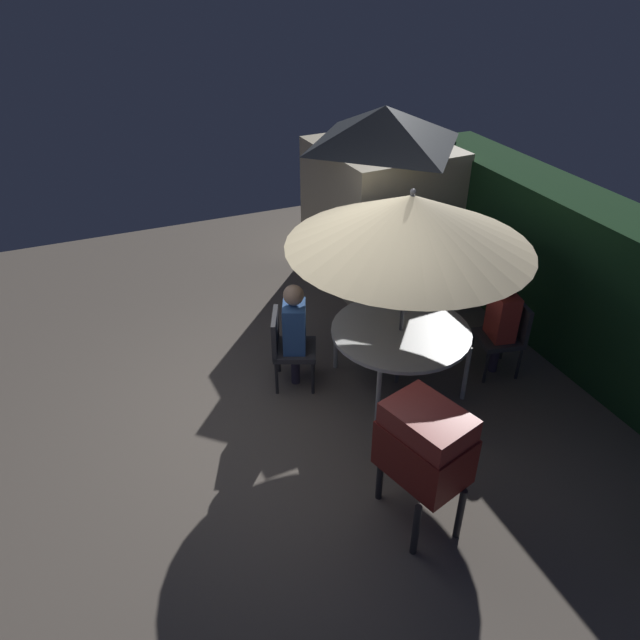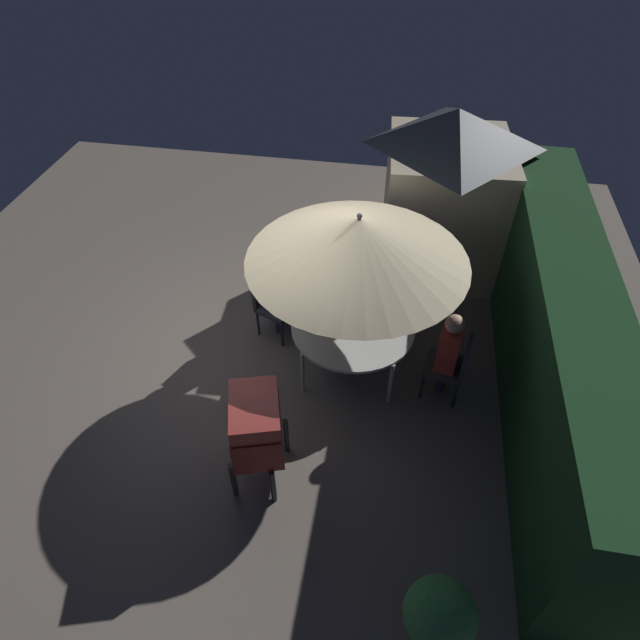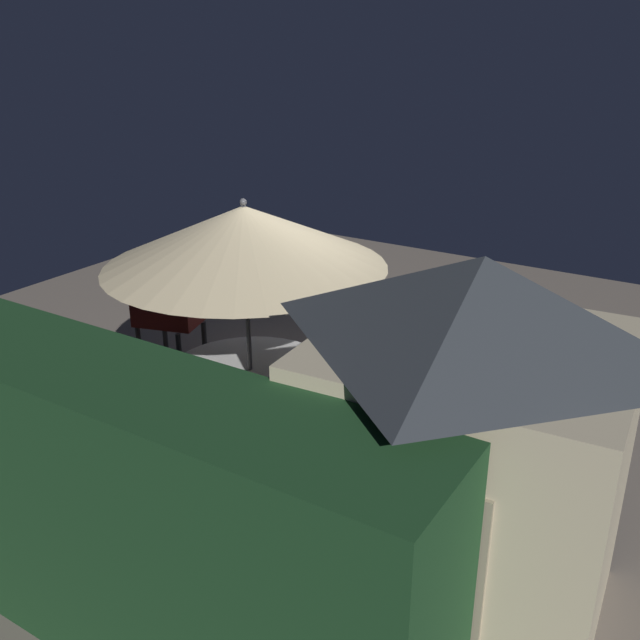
{
  "view_description": "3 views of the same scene",
  "coord_description": "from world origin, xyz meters",
  "px_view_note": "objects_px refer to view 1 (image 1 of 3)",
  "views": [
    {
      "loc": [
        4.56,
        -1.66,
        4.26
      ],
      "look_at": [
        -0.31,
        0.37,
        0.89
      ],
      "focal_mm": 33.39,
      "sensor_mm": 36.0,
      "label": 1
    },
    {
      "loc": [
        4.68,
        1.62,
        5.31
      ],
      "look_at": [
        0.17,
        0.84,
        0.95
      ],
      "focal_mm": 30.33,
      "sensor_mm": 36.0,
      "label": 2
    },
    {
      "loc": [
        -3.74,
        5.88,
        3.6
      ],
      "look_at": [
        -0.2,
        0.25,
        0.91
      ],
      "focal_mm": 40.06,
      "sensor_mm": 36.0,
      "label": 3
    }
  ],
  "objects_px": {
    "patio_table": "(401,333)",
    "person_in_blue": "(294,325)",
    "chair_near_shed": "(506,332)",
    "person_in_red": "(503,314)",
    "garden_shed": "(381,194)",
    "chair_far_side": "(287,345)",
    "bbq_grill": "(425,445)",
    "patio_umbrella": "(411,221)"
  },
  "relations": [
    {
      "from": "garden_shed",
      "to": "person_in_blue",
      "type": "relative_size",
      "value": 1.95
    },
    {
      "from": "patio_table",
      "to": "chair_far_side",
      "type": "xyz_separation_m",
      "value": [
        -0.48,
        -1.14,
        -0.16
      ]
    },
    {
      "from": "garden_shed",
      "to": "chair_far_side",
      "type": "distance_m",
      "value": 3.02
    },
    {
      "from": "garden_shed",
      "to": "patio_table",
      "type": "bearing_deg",
      "value": -22.34
    },
    {
      "from": "bbq_grill",
      "to": "chair_far_side",
      "type": "relative_size",
      "value": 1.33
    },
    {
      "from": "patio_umbrella",
      "to": "bbq_grill",
      "type": "height_order",
      "value": "patio_umbrella"
    },
    {
      "from": "patio_table",
      "to": "chair_far_side",
      "type": "bearing_deg",
      "value": -112.84
    },
    {
      "from": "patio_umbrella",
      "to": "chair_near_shed",
      "type": "xyz_separation_m",
      "value": [
        0.25,
        1.23,
        -1.46
      ]
    },
    {
      "from": "bbq_grill",
      "to": "chair_near_shed",
      "type": "xyz_separation_m",
      "value": [
        -1.47,
        1.99,
        -0.33
      ]
    },
    {
      "from": "person_in_blue",
      "to": "person_in_red",
      "type": "bearing_deg",
      "value": 72.85
    },
    {
      "from": "chair_far_side",
      "to": "person_in_red",
      "type": "height_order",
      "value": "person_in_red"
    },
    {
      "from": "patio_umbrella",
      "to": "patio_table",
      "type": "bearing_deg",
      "value": -89.1
    },
    {
      "from": "garden_shed",
      "to": "person_in_red",
      "type": "relative_size",
      "value": 1.95
    },
    {
      "from": "patio_table",
      "to": "bbq_grill",
      "type": "bearing_deg",
      "value": -23.69
    },
    {
      "from": "garden_shed",
      "to": "chair_near_shed",
      "type": "bearing_deg",
      "value": 4.63
    },
    {
      "from": "chair_near_shed",
      "to": "person_in_blue",
      "type": "relative_size",
      "value": 0.71
    },
    {
      "from": "garden_shed",
      "to": "chair_far_side",
      "type": "relative_size",
      "value": 2.73
    },
    {
      "from": "patio_table",
      "to": "chair_near_shed",
      "type": "relative_size",
      "value": 1.69
    },
    {
      "from": "person_in_red",
      "to": "chair_near_shed",
      "type": "bearing_deg",
      "value": 78.44
    },
    {
      "from": "person_in_blue",
      "to": "patio_umbrella",
      "type": "bearing_deg",
      "value": 67.16
    },
    {
      "from": "patio_table",
      "to": "person_in_red",
      "type": "height_order",
      "value": "person_in_red"
    },
    {
      "from": "bbq_grill",
      "to": "chair_far_side",
      "type": "bearing_deg",
      "value": -170.04
    },
    {
      "from": "garden_shed",
      "to": "patio_table",
      "type": "height_order",
      "value": "garden_shed"
    },
    {
      "from": "patio_umbrella",
      "to": "chair_far_side",
      "type": "distance_m",
      "value": 1.91
    },
    {
      "from": "bbq_grill",
      "to": "chair_near_shed",
      "type": "distance_m",
      "value": 2.49
    },
    {
      "from": "chair_near_shed",
      "to": "person_in_red",
      "type": "distance_m",
      "value": 0.28
    },
    {
      "from": "person_in_red",
      "to": "chair_far_side",
      "type": "bearing_deg",
      "value": -107.35
    },
    {
      "from": "bbq_grill",
      "to": "person_in_blue",
      "type": "bearing_deg",
      "value": -171.92
    },
    {
      "from": "person_in_blue",
      "to": "chair_far_side",
      "type": "bearing_deg",
      "value": -112.84
    },
    {
      "from": "bbq_grill",
      "to": "chair_near_shed",
      "type": "bearing_deg",
      "value": 126.45
    },
    {
      "from": "patio_umbrella",
      "to": "person_in_red",
      "type": "distance_m",
      "value": 1.67
    },
    {
      "from": "patio_umbrella",
      "to": "person_in_blue",
      "type": "height_order",
      "value": "patio_umbrella"
    },
    {
      "from": "patio_table",
      "to": "chair_near_shed",
      "type": "distance_m",
      "value": 1.27
    },
    {
      "from": "patio_table",
      "to": "bbq_grill",
      "type": "relative_size",
      "value": 1.26
    },
    {
      "from": "chair_near_shed",
      "to": "chair_far_side",
      "type": "relative_size",
      "value": 1.0
    },
    {
      "from": "person_in_red",
      "to": "person_in_blue",
      "type": "distance_m",
      "value": 2.32
    },
    {
      "from": "person_in_red",
      "to": "patio_umbrella",
      "type": "bearing_deg",
      "value": -101.56
    },
    {
      "from": "chair_far_side",
      "to": "person_in_blue",
      "type": "xyz_separation_m",
      "value": [
        0.03,
        0.08,
        0.26
      ]
    },
    {
      "from": "patio_table",
      "to": "person_in_blue",
      "type": "bearing_deg",
      "value": -112.84
    },
    {
      "from": "patio_table",
      "to": "chair_near_shed",
      "type": "height_order",
      "value": "chair_near_shed"
    },
    {
      "from": "person_in_blue",
      "to": "bbq_grill",
      "type": "bearing_deg",
      "value": 8.08
    },
    {
      "from": "garden_shed",
      "to": "person_in_blue",
      "type": "height_order",
      "value": "garden_shed"
    }
  ]
}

